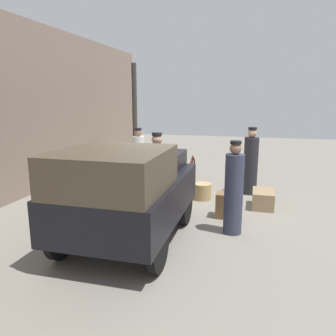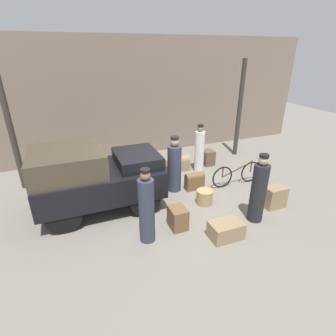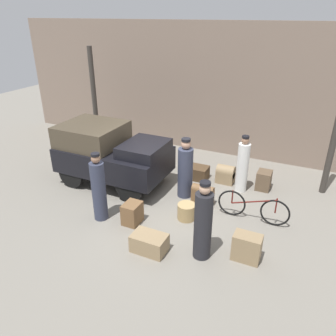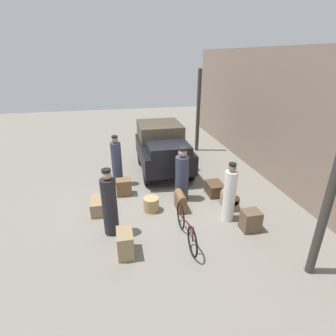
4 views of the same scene
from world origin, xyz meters
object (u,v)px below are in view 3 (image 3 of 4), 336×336
at_px(porter_lifting_near_truck, 99,189).
at_px(trunk_barrel_dark, 226,174).
at_px(conductor_in_dark_uniform, 243,166).
at_px(porter_with_bicycle, 203,224).
at_px(suitcase_black_upright, 197,172).
at_px(suitcase_small_leather, 132,213).
at_px(suitcase_tan_flat, 264,180).
at_px(porter_standing_middle, 185,171).
at_px(trunk_large_brown, 149,243).
at_px(trunk_wicker_pale, 203,194).
at_px(truck, 110,152).
at_px(bicycle, 253,207).
at_px(wicker_basket, 186,211).
at_px(trunk_umber_medium, 247,247).

height_order(porter_lifting_near_truck, trunk_barrel_dark, porter_lifting_near_truck).
height_order(conductor_in_dark_uniform, porter_with_bicycle, porter_with_bicycle).
relative_size(conductor_in_dark_uniform, suitcase_black_upright, 2.53).
bearing_deg(suitcase_small_leather, suitcase_tan_flat, 50.28).
bearing_deg(suitcase_black_upright, porter_standing_middle, -87.06).
distance_m(suitcase_small_leather, trunk_barrel_dark, 3.38).
bearing_deg(suitcase_black_upright, trunk_large_brown, -85.64).
distance_m(porter_with_bicycle, trunk_wicker_pale, 2.20).
distance_m(porter_standing_middle, trunk_barrel_dark, 1.58).
height_order(truck, bicycle, truck).
bearing_deg(suitcase_tan_flat, bicycle, -88.44).
bearing_deg(conductor_in_dark_uniform, truck, -162.90).
height_order(porter_standing_middle, suitcase_black_upright, porter_standing_middle).
bearing_deg(wicker_basket, suitcase_tan_flat, 58.69).
distance_m(porter_standing_middle, trunk_umber_medium, 2.94).
xyz_separation_m(conductor_in_dark_uniform, trunk_large_brown, (-1.14, -3.51, -0.58)).
height_order(conductor_in_dark_uniform, suitcase_black_upright, conductor_in_dark_uniform).
height_order(suitcase_black_upright, suitcase_tan_flat, suitcase_tan_flat).
relative_size(wicker_basket, porter_with_bicycle, 0.25).
xyz_separation_m(bicycle, trunk_barrel_dark, (-1.18, 1.67, -0.08)).
xyz_separation_m(porter_with_bicycle, trunk_wicker_pale, (-0.70, 2.01, -0.53)).
relative_size(porter_lifting_near_truck, trunk_large_brown, 2.35).
bearing_deg(porter_lifting_near_truck, wicker_basket, 24.46).
distance_m(suitcase_small_leather, trunk_umber_medium, 2.85).
bearing_deg(wicker_basket, trunk_large_brown, -99.97).
height_order(porter_lifting_near_truck, suitcase_small_leather, porter_lifting_near_truck).
xyz_separation_m(bicycle, suitcase_black_upright, (-2.05, 1.55, -0.16)).
relative_size(truck, trunk_large_brown, 4.23).
bearing_deg(porter_standing_middle, wicker_basket, -65.36).
height_order(truck, wicker_basket, truck).
height_order(suitcase_small_leather, suitcase_tan_flat, suitcase_tan_flat).
distance_m(suitcase_black_upright, trunk_large_brown, 3.69).
bearing_deg(conductor_in_dark_uniform, suitcase_small_leather, -126.20).
height_order(truck, suitcase_small_leather, truck).
relative_size(porter_standing_middle, suitcase_tan_flat, 3.10).
height_order(conductor_in_dark_uniform, trunk_large_brown, conductor_in_dark_uniform).
height_order(suitcase_black_upright, trunk_umber_medium, trunk_umber_medium).
relative_size(wicker_basket, suitcase_small_leather, 0.84).
distance_m(bicycle, conductor_in_dark_uniform, 1.57).
xyz_separation_m(wicker_basket, porter_with_bicycle, (0.82, -1.15, 0.62)).
distance_m(porter_with_bicycle, trunk_large_brown, 1.29).
xyz_separation_m(bicycle, suitcase_tan_flat, (-0.05, 1.76, -0.09)).
relative_size(porter_lifting_near_truck, porter_with_bicycle, 0.99).
height_order(porter_standing_middle, suitcase_tan_flat, porter_standing_middle).
distance_m(suitcase_small_leather, suitcase_black_upright, 2.99).
relative_size(truck, porter_lifting_near_truck, 1.80).
bearing_deg(conductor_in_dark_uniform, trunk_wicker_pale, -122.99).
distance_m(truck, porter_lifting_near_truck, 1.98).
distance_m(bicycle, wicker_basket, 1.65).
bearing_deg(wicker_basket, truck, 162.56).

